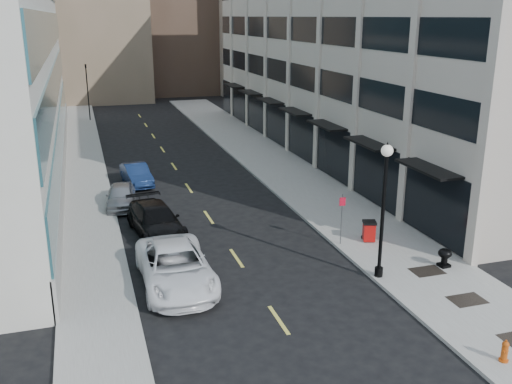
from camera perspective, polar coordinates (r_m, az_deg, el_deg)
ground at (r=20.42m, az=4.21°, el=-15.31°), size 160.00×160.00×0.00m
sidewalk_right at (r=40.09m, az=3.85°, el=1.41°), size 5.00×80.00×0.15m
sidewalk_left at (r=37.58m, az=-16.52°, el=-0.36°), size 3.00×80.00×0.15m
building_right at (r=48.96m, az=11.72°, el=14.56°), size 15.30×46.50×18.25m
skyline_tan_far at (r=94.27m, az=-22.73°, el=15.96°), size 12.00×14.00×22.00m
skyline_stone at (r=85.55m, az=-0.63°, el=16.56°), size 10.00×14.00×20.00m
grate_mid at (r=24.55m, az=20.36°, el=-10.07°), size 1.40×1.00×0.01m
grate_far at (r=26.56m, az=16.73°, el=-7.58°), size 1.40×1.00×0.01m
road_centerline at (r=35.34m, az=-5.83°, el=-0.94°), size 0.15×68.20×0.01m
traffic_signal at (r=64.19m, az=-16.67°, el=11.82°), size 0.66×0.66×6.98m
car_white_van at (r=24.40m, az=-8.05°, el=-7.43°), size 2.86×6.20×1.72m
car_black_pickup at (r=30.10m, az=-9.99°, el=-2.81°), size 2.90×5.70×1.58m
car_silver_sedan at (r=34.88m, az=-13.35°, el=-0.38°), size 2.14×4.29×1.40m
car_blue_sedan at (r=39.33m, az=-11.86°, el=1.72°), size 1.98×4.42×1.41m
fire_hydrant at (r=20.89m, az=23.62°, el=-14.36°), size 0.31×0.31×0.77m
trash_bin at (r=29.06m, az=11.24°, el=-3.78°), size 0.81×0.81×1.05m
lamppost at (r=24.30m, az=12.66°, el=-0.73°), size 0.50×0.50×5.96m
sign_post at (r=28.09m, az=8.58°, el=-2.03°), size 0.30×0.08×2.58m
urn_planter at (r=27.06m, az=18.35°, el=-6.07°), size 0.62×0.62×0.86m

